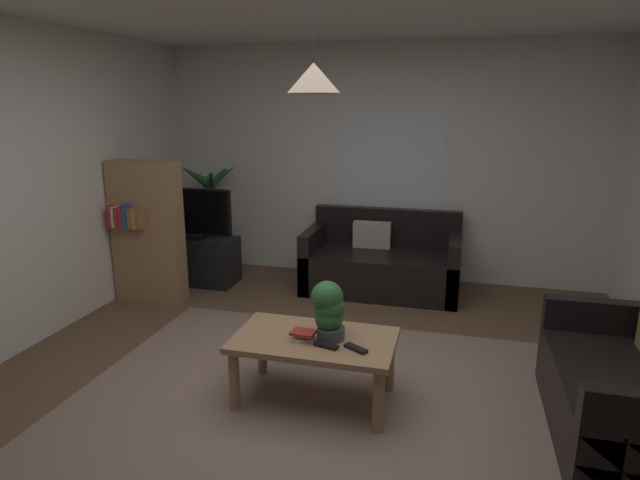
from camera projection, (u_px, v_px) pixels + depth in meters
name	position (u px, v px, depth m)	size (l,w,h in m)	color
floor	(308.00, 405.00, 3.53)	(4.88, 5.66, 0.02)	brown
rug	(300.00, 420.00, 3.34)	(3.17, 3.11, 0.01)	gray
wall_back	(379.00, 163.00, 5.88)	(5.00, 0.06, 2.57)	silver
window_pane	(391.00, 159.00, 5.80)	(1.13, 0.01, 1.17)	white
couch_under_window	(382.00, 265.00, 5.62)	(1.59, 0.84, 0.82)	black
couch_right_side	(638.00, 398.00, 3.09)	(0.84, 1.36, 0.82)	black
coffee_table	(314.00, 348.00, 3.49)	(1.05, 0.62, 0.45)	#A87F56
book_on_table_0	(304.00, 338.00, 3.44)	(0.13, 0.12, 0.02)	beige
book_on_table_1	(304.00, 335.00, 3.43)	(0.11, 0.09, 0.02)	#99663F
book_on_table_2	(303.00, 333.00, 3.42)	(0.15, 0.11, 0.02)	#B22D2D
remote_on_table_0	(356.00, 348.00, 3.29)	(0.05, 0.16, 0.02)	black
remote_on_table_1	(326.00, 346.00, 3.33)	(0.05, 0.16, 0.02)	black
potted_plant_on_table	(329.00, 309.00, 3.42)	(0.22, 0.21, 0.38)	#4C4C51
tv_stand	(196.00, 260.00, 5.87)	(0.90, 0.44, 0.50)	black
tv	(192.00, 213.00, 5.72)	(0.90, 0.16, 0.55)	black
potted_palm_corner	(212.00, 219.00, 6.30)	(0.69, 0.83, 1.34)	#B77051
bookshelf_corner	(147.00, 231.00, 5.23)	(0.70, 0.31, 1.40)	#A87F56
pendant_lamp	(314.00, 78.00, 3.06)	(0.31, 0.31, 0.58)	black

